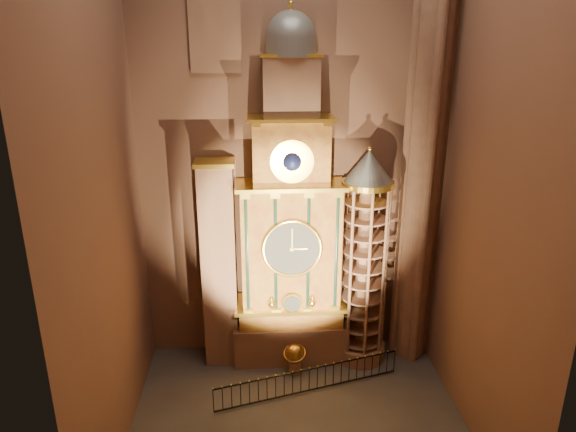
{
  "coord_description": "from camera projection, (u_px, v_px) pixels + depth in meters",
  "views": [
    {
      "loc": [
        -1.57,
        -17.5,
        15.21
      ],
      "look_at": [
        -0.25,
        3.0,
        8.21
      ],
      "focal_mm": 32.0,
      "sensor_mm": 36.0,
      "label": 1
    }
  ],
  "objects": [
    {
      "name": "gothic_pier",
      "position": [
        426.0,
        140.0,
        23.08
      ],
      "size": [
        2.04,
        2.04,
        22.0
      ],
      "color": "#8C634C",
      "rests_on": "floor"
    },
    {
      "name": "iron_railing",
      "position": [
        309.0,
        380.0,
        23.26
      ],
      "size": [
        8.49,
        2.4,
        1.2
      ],
      "color": "black",
      "rests_on": "floor"
    },
    {
      "name": "floor",
      "position": [
        298.0,
        424.0,
        21.53
      ],
      "size": [
        14.0,
        14.0,
        0.0
      ],
      "primitive_type": "plane",
      "color": "#383330",
      "rests_on": "ground"
    },
    {
      "name": "stair_turret",
      "position": [
        364.0,
        261.0,
        24.48
      ],
      "size": [
        2.5,
        2.5,
        10.8
      ],
      "color": "#8C634C",
      "rests_on": "floor"
    },
    {
      "name": "wall_left",
      "position": [
        97.0,
        171.0,
        17.56
      ],
      "size": [
        0.0,
        22.0,
        22.0
      ],
      "primitive_type": "plane",
      "rotation": [
        1.57,
        0.0,
        1.57
      ],
      "color": "brown",
      "rests_on": "floor"
    },
    {
      "name": "celestial_globe",
      "position": [
        295.0,
        356.0,
        24.56
      ],
      "size": [
        1.27,
        1.22,
        1.54
      ],
      "color": "#8C634C",
      "rests_on": "floor"
    },
    {
      "name": "wall_right",
      "position": [
        494.0,
        165.0,
        18.41
      ],
      "size": [
        0.0,
        22.0,
        22.0
      ],
      "primitive_type": "plane",
      "rotation": [
        1.57,
        0.0,
        -1.57
      ],
      "color": "brown",
      "rests_on": "floor"
    },
    {
      "name": "astronomical_clock",
      "position": [
        291.0,
        233.0,
        24.07
      ],
      "size": [
        5.6,
        2.41,
        16.7
      ],
      "color": "#8C634C",
      "rests_on": "floor"
    },
    {
      "name": "portrait_tower",
      "position": [
        219.0,
        265.0,
        24.37
      ],
      "size": [
        1.8,
        1.6,
        10.2
      ],
      "color": "#8C634C",
      "rests_on": "floor"
    },
    {
      "name": "wall_back",
      "position": [
        289.0,
        138.0,
        23.65
      ],
      "size": [
        22.0,
        0.0,
        22.0
      ],
      "primitive_type": "plane",
      "rotation": [
        1.57,
        0.0,
        0.0
      ],
      "color": "brown",
      "rests_on": "floor"
    },
    {
      "name": "stained_glass_window",
      "position": [
        214.0,
        9.0,
        21.6
      ],
      "size": [
        2.2,
        0.14,
        5.2
      ],
      "color": "navy",
      "rests_on": "wall_back"
    }
  ]
}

